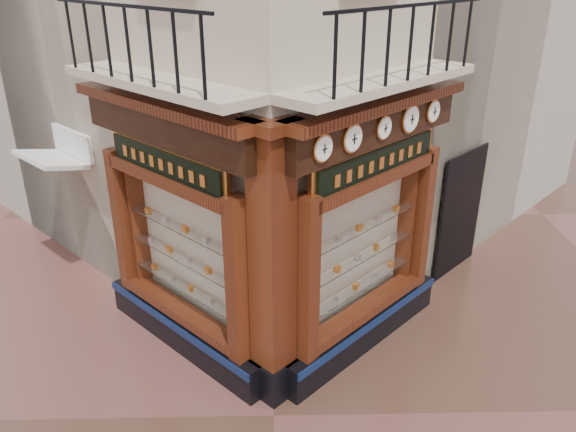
{
  "coord_description": "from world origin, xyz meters",
  "views": [
    {
      "loc": [
        0.07,
        -5.81,
        5.62
      ],
      "look_at": [
        0.23,
        2.0,
        2.07
      ],
      "focal_mm": 35.0,
      "sensor_mm": 36.0,
      "label": 1
    }
  ],
  "objects_px": {
    "clock_c": "(384,128)",
    "clock_d": "(410,119)",
    "signboard_left": "(165,163)",
    "corner_pilaster": "(272,273)",
    "signboard_right": "(377,162)",
    "clock_b": "(352,138)",
    "clock_e": "(433,111)",
    "awning": "(72,278)",
    "clock_a": "(322,148)"
  },
  "relations": [
    {
      "from": "clock_c",
      "to": "clock_d",
      "type": "height_order",
      "value": "clock_d"
    },
    {
      "from": "clock_d",
      "to": "signboard_left",
      "type": "bearing_deg",
      "value": 140.37
    },
    {
      "from": "corner_pilaster",
      "to": "signboard_right",
      "type": "relative_size",
      "value": 1.98
    },
    {
      "from": "clock_b",
      "to": "signboard_left",
      "type": "distance_m",
      "value": 2.6
    },
    {
      "from": "clock_c",
      "to": "signboard_right",
      "type": "bearing_deg",
      "value": 55.19
    },
    {
      "from": "corner_pilaster",
      "to": "clock_c",
      "type": "bearing_deg",
      "value": -14.32
    },
    {
      "from": "clock_e",
      "to": "clock_d",
      "type": "bearing_deg",
      "value": -180.0
    },
    {
      "from": "clock_b",
      "to": "clock_c",
      "type": "distance_m",
      "value": 0.67
    },
    {
      "from": "clock_b",
      "to": "awning",
      "type": "relative_size",
      "value": 0.28
    },
    {
      "from": "corner_pilaster",
      "to": "clock_c",
      "type": "distance_m",
      "value": 2.4
    },
    {
      "from": "corner_pilaster",
      "to": "awning",
      "type": "height_order",
      "value": "corner_pilaster"
    },
    {
      "from": "clock_a",
      "to": "clock_b",
      "type": "bearing_deg",
      "value": 0.0
    },
    {
      "from": "signboard_left",
      "to": "signboard_right",
      "type": "xyz_separation_m",
      "value": [
        2.92,
        0.0,
        0.0
      ]
    },
    {
      "from": "clock_b",
      "to": "awning",
      "type": "xyz_separation_m",
      "value": [
        -4.96,
        2.83,
        -3.62
      ]
    },
    {
      "from": "clock_c",
      "to": "clock_d",
      "type": "distance_m",
      "value": 0.64
    },
    {
      "from": "clock_b",
      "to": "clock_c",
      "type": "relative_size",
      "value": 1.16
    },
    {
      "from": "awning",
      "to": "signboard_right",
      "type": "xyz_separation_m",
      "value": [
        5.41,
        -2.23,
        3.1
      ]
    },
    {
      "from": "corner_pilaster",
      "to": "awning",
      "type": "relative_size",
      "value": 2.96
    },
    {
      "from": "signboard_right",
      "to": "signboard_left",
      "type": "bearing_deg",
      "value": 135.0
    },
    {
      "from": "clock_d",
      "to": "clock_b",
      "type": "bearing_deg",
      "value": -180.0
    },
    {
      "from": "clock_a",
      "to": "clock_c",
      "type": "xyz_separation_m",
      "value": [
        0.88,
        0.88,
        0.0
      ]
    },
    {
      "from": "awning",
      "to": "signboard_left",
      "type": "bearing_deg",
      "value": -176.85
    },
    {
      "from": "clock_b",
      "to": "clock_e",
      "type": "xyz_separation_m",
      "value": [
        1.36,
        1.36,
        0.0
      ]
    },
    {
      "from": "corner_pilaster",
      "to": "clock_b",
      "type": "height_order",
      "value": "corner_pilaster"
    },
    {
      "from": "clock_b",
      "to": "signboard_right",
      "type": "xyz_separation_m",
      "value": [
        0.45,
        0.61,
        -0.52
      ]
    },
    {
      "from": "signboard_left",
      "to": "signboard_right",
      "type": "height_order",
      "value": "signboard_right"
    },
    {
      "from": "clock_b",
      "to": "clock_d",
      "type": "xyz_separation_m",
      "value": [
        0.93,
        0.93,
        0.0
      ]
    },
    {
      "from": "clock_d",
      "to": "clock_e",
      "type": "xyz_separation_m",
      "value": [
        0.43,
        0.43,
        0.0
      ]
    },
    {
      "from": "clock_c",
      "to": "clock_e",
      "type": "relative_size",
      "value": 0.94
    },
    {
      "from": "corner_pilaster",
      "to": "awning",
      "type": "distance_m",
      "value": 5.47
    },
    {
      "from": "awning",
      "to": "clock_b",
      "type": "bearing_deg",
      "value": -164.76
    },
    {
      "from": "clock_c",
      "to": "signboard_left",
      "type": "distance_m",
      "value": 2.99
    },
    {
      "from": "clock_a",
      "to": "signboard_left",
      "type": "relative_size",
      "value": 0.18
    },
    {
      "from": "clock_d",
      "to": "clock_c",
      "type": "bearing_deg",
      "value": -180.0
    },
    {
      "from": "corner_pilaster",
      "to": "signboard_left",
      "type": "relative_size",
      "value": 2.1
    },
    {
      "from": "clock_a",
      "to": "clock_e",
      "type": "bearing_deg",
      "value": 0.0
    },
    {
      "from": "clock_a",
      "to": "clock_b",
      "type": "xyz_separation_m",
      "value": [
        0.4,
        0.4,
        0.0
      ]
    },
    {
      "from": "awning",
      "to": "signboard_left",
      "type": "relative_size",
      "value": 0.71
    },
    {
      "from": "clock_b",
      "to": "signboard_left",
      "type": "relative_size",
      "value": 0.2
    },
    {
      "from": "clock_e",
      "to": "awning",
      "type": "distance_m",
      "value": 7.43
    },
    {
      "from": "clock_d",
      "to": "awning",
      "type": "relative_size",
      "value": 0.3
    },
    {
      "from": "clock_b",
      "to": "clock_d",
      "type": "bearing_deg",
      "value": 0.0
    },
    {
      "from": "clock_c",
      "to": "signboard_right",
      "type": "height_order",
      "value": "clock_c"
    },
    {
      "from": "clock_c",
      "to": "clock_d",
      "type": "xyz_separation_m",
      "value": [
        0.45,
        0.45,
        -0.0
      ]
    },
    {
      "from": "clock_b",
      "to": "clock_e",
      "type": "bearing_deg",
      "value": 0.0
    },
    {
      "from": "clock_c",
      "to": "corner_pilaster",
      "type": "bearing_deg",
      "value": 165.68
    },
    {
      "from": "awning",
      "to": "signboard_left",
      "type": "xyz_separation_m",
      "value": [
        2.49,
        -2.23,
        3.1
      ]
    },
    {
      "from": "corner_pilaster",
      "to": "clock_a",
      "type": "distance_m",
      "value": 1.78
    },
    {
      "from": "signboard_right",
      "to": "clock_b",
      "type": "bearing_deg",
      "value": -171.61
    },
    {
      "from": "clock_d",
      "to": "signboard_right",
      "type": "relative_size",
      "value": 0.2
    }
  ]
}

